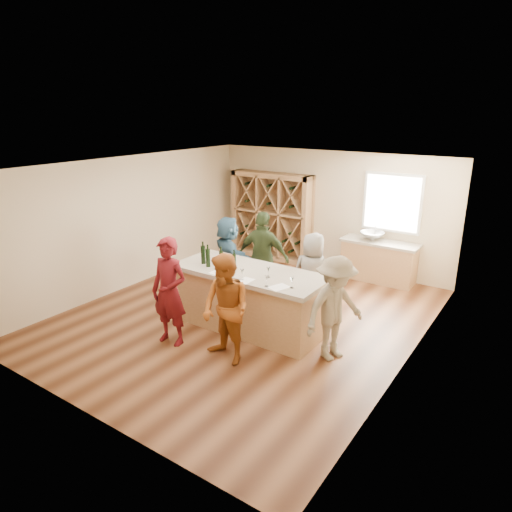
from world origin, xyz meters
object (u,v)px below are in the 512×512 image
Objects in this scene: wine_bottle_a at (203,255)px; wine_bottle_b at (208,258)px; person_near_left at (169,292)px; wine_rack at (272,216)px; person_server at (335,309)px; person_far_mid at (263,257)px; wine_bottle_c at (221,259)px; sink at (372,236)px; person_near_right at (226,310)px; tasting_counter_base at (249,301)px; wine_bottle_e at (234,262)px; person_far_right at (312,275)px; person_far_left at (228,255)px.

wine_bottle_a is 0.19m from wine_bottle_b.
wine_rack is at bearing 96.66° from person_near_left.
person_far_mid is at bearing 82.76° from person_server.
person_server reaches higher than wine_bottle_c.
sink is 0.32× the size of person_near_right.
wine_bottle_c is at bearing -167.56° from tasting_counter_base.
wine_bottle_e is at bearing 3.04° from wine_bottle_c.
tasting_counter_base is at bearing 12.44° from wine_bottle_c.
person_far_right is at bearing 52.58° from wine_bottle_e.
person_near_left is at bearing 136.49° from person_server.
sink reaches higher than tasting_counter_base.
person_near_left is 1.13× the size of person_far_right.
sink is at bearing 69.14° from wine_bottle_c.
person_server is 1.04× the size of person_far_right.
sink is 3.27m from person_far_left.
wine_bottle_c is 0.17× the size of person_far_left.
person_far_left is at bearing 139.41° from person_near_right.
wine_bottle_e is at bearing 133.08° from person_near_right.
person_far_mid is at bearing 79.47° from wine_bottle_b.
person_near_left is (-0.06, -0.92, -0.34)m from wine_bottle_b.
wine_bottle_a is 0.37m from wine_bottle_c.
person_far_mid is 0.87m from person_far_left.
person_near_left is 1.09× the size of person_server.
sink is 4.69m from person_near_right.
tasting_counter_base is at bearing 109.21° from person_server.
wine_rack is at bearing 66.28° from person_server.
wine_rack is 1.35× the size of person_far_left.
person_far_mid reaches higher than person_near_right.
person_server is at bearing -3.89° from tasting_counter_base.
person_far_right is (1.12, -0.04, -0.12)m from person_far_mid.
tasting_counter_base is 1.70m from person_server.
wine_bottle_e is at bearing -66.94° from wine_rack.
tasting_counter_base is 1.76m from person_far_left.
wine_rack is 7.74× the size of wine_bottle_c.
person_far_mid is (-0.21, 1.23, -0.30)m from wine_bottle_e.
person_near_left reaches higher than wine_bottle_c.
person_near_right is at bearing -3.28° from person_near_left.
person_near_right is at bearing 156.76° from person_far_left.
person_far_mid is at bearing -149.57° from person_far_left.
wine_bottle_a is 0.18× the size of person_near_left.
sink is (2.70, -0.07, -0.09)m from wine_rack.
person_far_left is (-1.67, 2.24, -0.04)m from person_near_right.
person_far_right reaches higher than wine_bottle_b.
person_far_left is at bearing 131.30° from wine_bottle_e.
person_server is at bearing 17.52° from person_near_left.
sink is 1.65× the size of wine_bottle_a.
person_near_right is at bearing 101.02° from person_far_mid.
wine_bottle_c is 0.15× the size of person_far_mid.
person_far_left is (-1.98, 0.03, 0.02)m from person_far_right.
wine_bottle_b is (-1.58, -3.79, 0.23)m from sink.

